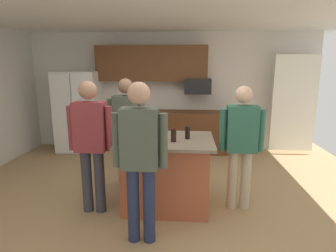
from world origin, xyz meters
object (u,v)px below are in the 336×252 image
object	(u,v)px
kitchen_island	(166,172)
person_guest_right	(140,153)
glass_dark_ale	(154,131)
person_guest_by_door	(127,126)
glass_short_whisky	(187,133)
person_elder_center	(241,140)
microwave_over_range	(198,86)
mug_ceramic_white	(148,130)
person_host_foreground	(91,139)
refrigerator	(79,112)
tumbler_amber	(149,135)
glass_stout_tall	(174,136)

from	to	relation	value
kitchen_island	person_guest_right	size ratio (longest dim) A/B	0.71
person_guest_right	glass_dark_ale	bearing A→B (deg)	12.44
person_guest_by_door	glass_short_whisky	xyz separation A→B (m)	(0.93, -0.57, 0.04)
person_elder_center	glass_short_whisky	world-z (taller)	person_elder_center
microwave_over_range	mug_ceramic_white	distance (m)	2.41
person_host_foreground	person_guest_by_door	size ratio (longest dim) A/B	1.00
kitchen_island	person_elder_center	xyz separation A→B (m)	(0.97, 0.00, 0.46)
person_host_foreground	mug_ceramic_white	bearing A→B (deg)	24.00
person_host_foreground	person_elder_center	distance (m)	1.91
person_elder_center	person_guest_by_door	size ratio (longest dim) A/B	0.97
kitchen_island	person_host_foreground	size ratio (longest dim) A/B	0.72
refrigerator	kitchen_island	world-z (taller)	refrigerator
person_host_foreground	tumbler_amber	bearing A→B (deg)	-6.08
person_guest_right	glass_dark_ale	world-z (taller)	person_guest_right
refrigerator	tumbler_amber	bearing A→B (deg)	-52.85
refrigerator	glass_stout_tall	distance (m)	3.38
person_guest_right	glass_short_whisky	distance (m)	0.96
microwave_over_range	glass_stout_tall	size ratio (longest dim) A/B	3.59
mug_ceramic_white	person_elder_center	bearing A→B (deg)	-12.31
glass_dark_ale	tumbler_amber	bearing A→B (deg)	-97.30
tumbler_amber	glass_short_whisky	bearing A→B (deg)	17.94
person_elder_center	glass_stout_tall	bearing A→B (deg)	8.57
person_elder_center	tumbler_amber	distance (m)	1.18
microwave_over_range	person_elder_center	distance (m)	2.62
glass_short_whisky	glass_dark_ale	distance (m)	0.47
mug_ceramic_white	tumbler_amber	size ratio (longest dim) A/B	0.78
refrigerator	microwave_over_range	xyz separation A→B (m)	(2.60, 0.12, 0.57)
kitchen_island	glass_stout_tall	distance (m)	0.57
person_host_foreground	refrigerator	bearing A→B (deg)	101.33
glass_short_whisky	glass_stout_tall	distance (m)	0.23
person_guest_right	tumbler_amber	size ratio (longest dim) A/B	10.97
glass_dark_ale	mug_ceramic_white	bearing A→B (deg)	129.89
person_elder_center	glass_short_whisky	xyz separation A→B (m)	(-0.69, 0.02, 0.08)
person_guest_by_door	kitchen_island	bearing A→B (deg)	0.00
kitchen_island	glass_dark_ale	world-z (taller)	glass_dark_ale
kitchen_island	glass_stout_tall	xyz separation A→B (m)	(0.10, -0.13, 0.54)
person_guest_right	mug_ceramic_white	distance (m)	1.08
microwave_over_range	kitchen_island	distance (m)	2.75
microwave_over_range	person_guest_right	bearing A→B (deg)	-101.49
glass_short_whisky	glass_dark_ale	world-z (taller)	glass_short_whisky
kitchen_island	tumbler_amber	xyz separation A→B (m)	(-0.21, -0.13, 0.54)
kitchen_island	glass_short_whisky	world-z (taller)	glass_short_whisky
person_elder_center	tumbler_amber	bearing A→B (deg)	6.18
person_host_foreground	glass_dark_ale	bearing A→B (deg)	12.68
person_host_foreground	glass_stout_tall	size ratio (longest dim) A/B	10.91
person_elder_center	glass_dark_ale	bearing A→B (deg)	-7.49
glass_stout_tall	tumbler_amber	bearing A→B (deg)	179.72
kitchen_island	mug_ceramic_white	world-z (taller)	mug_ceramic_white
microwave_over_range	glass_stout_tall	xyz separation A→B (m)	(-0.37, -2.65, -0.43)
kitchen_island	glass_short_whisky	distance (m)	0.61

